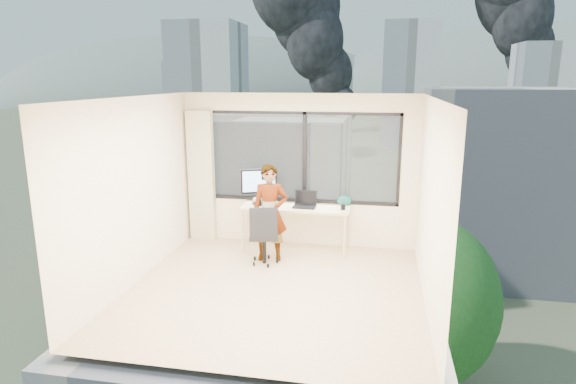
% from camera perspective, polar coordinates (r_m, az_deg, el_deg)
% --- Properties ---
extents(floor, '(4.00, 4.00, 0.01)m').
position_cam_1_polar(floor, '(6.80, -1.59, -11.42)').
color(floor, '#C5B680').
rests_on(floor, ground).
extents(ceiling, '(4.00, 4.00, 0.01)m').
position_cam_1_polar(ceiling, '(6.18, -1.75, 11.04)').
color(ceiling, white).
rests_on(ceiling, ground).
extents(wall_front, '(4.00, 0.01, 2.60)m').
position_cam_1_polar(wall_front, '(4.52, -7.12, -6.80)').
color(wall_front, beige).
rests_on(wall_front, ground).
extents(wall_left, '(0.01, 4.00, 2.60)m').
position_cam_1_polar(wall_left, '(7.06, -17.74, 0.04)').
color(wall_left, beige).
rests_on(wall_left, ground).
extents(wall_right, '(0.01, 4.00, 2.60)m').
position_cam_1_polar(wall_right, '(6.26, 16.52, -1.53)').
color(wall_right, beige).
rests_on(wall_right, ground).
extents(window_wall, '(3.30, 0.16, 1.55)m').
position_cam_1_polar(window_wall, '(8.24, 1.63, 4.11)').
color(window_wall, black).
rests_on(window_wall, ground).
extents(curtain, '(0.45, 0.14, 2.30)m').
position_cam_1_polar(curtain, '(8.65, -10.18, 1.81)').
color(curtain, '#C3B898').
rests_on(curtain, floor).
extents(desk, '(1.80, 0.60, 0.75)m').
position_cam_1_polar(desk, '(8.19, 0.86, -4.23)').
color(desk, beige).
rests_on(desk, floor).
extents(chair, '(0.58, 0.58, 0.97)m').
position_cam_1_polar(chair, '(7.54, -2.83, -4.92)').
color(chair, black).
rests_on(chair, floor).
extents(person, '(0.61, 0.45, 1.54)m').
position_cam_1_polar(person, '(7.62, -2.15, -2.49)').
color(person, '#2D2D33').
rests_on(person, floor).
extents(monitor, '(0.62, 0.34, 0.61)m').
position_cam_1_polar(monitor, '(8.19, -3.46, 0.69)').
color(monitor, black).
rests_on(monitor, desk).
extents(game_console, '(0.35, 0.31, 0.08)m').
position_cam_1_polar(game_console, '(8.38, -2.82, -0.89)').
color(game_console, white).
rests_on(game_console, desk).
extents(laptop, '(0.38, 0.40, 0.24)m').
position_cam_1_polar(laptop, '(8.00, 1.94, -0.97)').
color(laptop, black).
rests_on(laptop, desk).
extents(cellphone, '(0.11, 0.06, 0.01)m').
position_cam_1_polar(cellphone, '(8.12, -3.52, -1.61)').
color(cellphone, black).
rests_on(cellphone, desk).
extents(pen_cup, '(0.09, 0.09, 0.09)m').
position_cam_1_polar(pen_cup, '(7.92, 6.51, -1.74)').
color(pen_cup, black).
rests_on(pen_cup, desk).
extents(handbag, '(0.25, 0.17, 0.18)m').
position_cam_1_polar(handbag, '(8.16, 6.65, -0.99)').
color(handbag, '#0C4B44').
rests_on(handbag, desk).
extents(exterior_ground, '(400.00, 400.00, 0.04)m').
position_cam_1_polar(exterior_ground, '(127.16, 10.03, 5.54)').
color(exterior_ground, '#515B3D').
rests_on(exterior_ground, ground).
extents(near_bldg_a, '(16.00, 12.00, 14.00)m').
position_cam_1_polar(near_bldg_a, '(38.75, -5.14, -1.42)').
color(near_bldg_a, '#F0E1C9').
rests_on(near_bldg_a, exterior_ground).
extents(near_bldg_b, '(14.00, 13.00, 16.00)m').
position_cam_1_polar(near_bldg_b, '(46.16, 23.83, 1.15)').
color(near_bldg_b, silver).
rests_on(near_bldg_b, exterior_ground).
extents(far_tower_a, '(14.00, 14.00, 28.00)m').
position_cam_1_polar(far_tower_a, '(107.40, -9.29, 11.67)').
color(far_tower_a, silver).
rests_on(far_tower_a, exterior_ground).
extents(far_tower_b, '(13.00, 13.00, 30.00)m').
position_cam_1_polar(far_tower_b, '(126.22, 14.03, 12.13)').
color(far_tower_b, silver).
rests_on(far_tower_b, exterior_ground).
extents(far_tower_c, '(15.00, 15.00, 26.00)m').
position_cam_1_polar(far_tower_c, '(152.47, 27.82, 10.41)').
color(far_tower_c, silver).
rests_on(far_tower_c, exterior_ground).
extents(far_tower_d, '(16.00, 14.00, 22.00)m').
position_cam_1_polar(far_tower_d, '(167.75, -10.98, 11.12)').
color(far_tower_d, silver).
rests_on(far_tower_d, exterior_ground).
extents(hill_a, '(288.00, 216.00, 90.00)m').
position_cam_1_polar(hill_a, '(348.28, -9.88, 10.39)').
color(hill_a, slate).
rests_on(hill_a, exterior_ground).
extents(hill_b, '(300.00, 220.00, 96.00)m').
position_cam_1_polar(hill_b, '(341.05, 27.85, 9.01)').
color(hill_b, slate).
rests_on(hill_b, exterior_ground).
extents(tree_a, '(7.00, 7.00, 8.00)m').
position_cam_1_polar(tree_a, '(35.37, -19.78, -8.77)').
color(tree_a, '#1E511B').
rests_on(tree_a, exterior_ground).
extents(tree_b, '(7.60, 7.60, 9.00)m').
position_cam_1_polar(tree_b, '(27.15, 15.61, -14.23)').
color(tree_b, '#1E511B').
rests_on(tree_b, exterior_ground).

